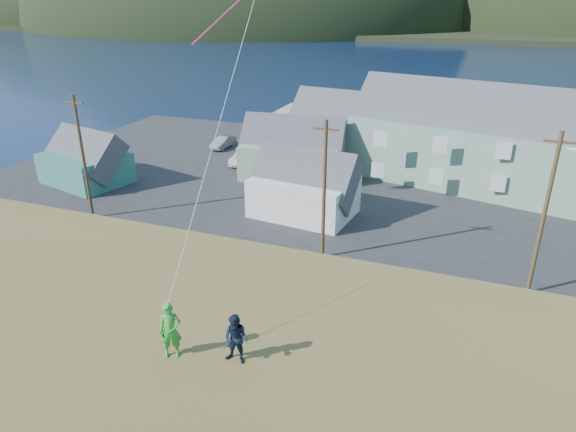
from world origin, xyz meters
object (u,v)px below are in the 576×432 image
object	(u,v)px
shed_palegreen_near	(293,150)
shed_palegreen_far	(341,122)
shed_white	(304,186)
shed_teal	(85,160)
lodge	(527,146)
kite_flyer_navy	(236,339)
wharf	(363,122)
kite_flyer_green	(170,331)

from	to	relation	value
shed_palegreen_near	shed_palegreen_far	xyz separation A→B (m)	(1.58, 11.93, 0.30)
shed_white	shed_palegreen_far	xyz separation A→B (m)	(-2.57, 20.64, 0.48)
shed_palegreen_near	shed_white	xyz separation A→B (m)	(4.15, -8.72, -0.18)
shed_teal	shed_palegreen_near	xyz separation A→B (m)	(17.46, 8.71, 0.36)
shed_palegreen_near	shed_white	world-z (taller)	shed_palegreen_near
lodge	shed_white	bearing A→B (deg)	-130.69
kite_flyer_navy	wharf	bearing A→B (deg)	99.76
shed_palegreen_far	shed_teal	bearing A→B (deg)	-124.78
kite_flyer_navy	lodge	bearing A→B (deg)	76.35
shed_palegreen_far	kite_flyer_green	size ratio (longest dim) A/B	7.43
shed_white	kite_flyer_green	size ratio (longest dim) A/B	5.22
lodge	shed_white	size ratio (longest dim) A/B	3.80
shed_teal	shed_white	world-z (taller)	shed_white
kite_flyer_green	lodge	bearing A→B (deg)	43.24
shed_teal	lodge	bearing A→B (deg)	31.65
shed_palegreen_near	kite_flyer_navy	size ratio (longest dim) A/B	7.10
shed_palegreen_near	kite_flyer_navy	world-z (taller)	kite_flyer_navy
kite_flyer_green	shed_teal	bearing A→B (deg)	105.06
wharf	shed_teal	distance (m)	37.24
shed_teal	kite_flyer_green	bearing A→B (deg)	-30.19
shed_palegreen_near	shed_white	size ratio (longest dim) A/B	1.20
wharf	kite_flyer_green	xyz separation A→B (m)	(7.73, -58.36, 7.59)
shed_palegreen_far	kite_flyer_navy	size ratio (longest dim) A/B	8.41
shed_white	wharf	bearing A→B (deg)	100.90
shed_teal	kite_flyer_green	distance (m)	38.06
lodge	kite_flyer_navy	size ratio (longest dim) A/B	22.41
lodge	shed_palegreen_far	size ratio (longest dim) A/B	2.66
kite_flyer_navy	kite_flyer_green	bearing A→B (deg)	-167.05
wharf	lodge	world-z (taller)	lodge
shed_teal	shed_palegreen_far	world-z (taller)	shed_palegreen_far
wharf	kite_flyer_navy	distance (m)	59.22
shed_palegreen_far	kite_flyer_navy	distance (m)	47.89
wharf	shed_palegreen_far	size ratio (longest dim) A/B	2.09
shed_white	kite_flyer_green	bearing A→B (deg)	-72.58
shed_teal	shed_white	distance (m)	21.61
shed_palegreen_far	wharf	bearing A→B (deg)	97.81
kite_flyer_green	shed_white	bearing A→B (deg)	70.77
wharf	lodge	size ratio (longest dim) A/B	0.79
kite_flyer_green	wharf	bearing A→B (deg)	67.22
lodge	kite_flyer_green	bearing A→B (deg)	-92.80
shed_white	kite_flyer_navy	xyz separation A→B (m)	(6.98, -26.02, 5.43)
shed_white	shed_palegreen_far	distance (m)	20.81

